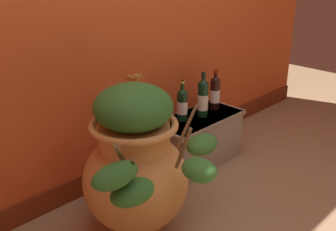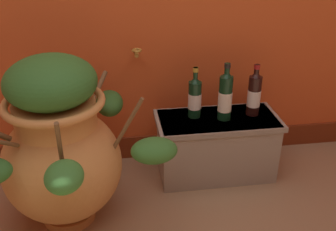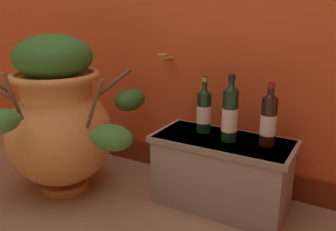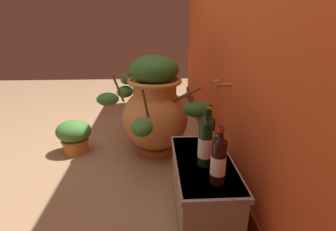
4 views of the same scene
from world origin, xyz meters
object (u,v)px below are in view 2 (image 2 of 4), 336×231
object	(u,v)px
wine_bottle_left	(195,97)
wine_bottle_middle	(225,96)
wine_bottle_right	(254,93)
terracotta_urn	(61,148)

from	to	relation	value
wine_bottle_left	wine_bottle_middle	distance (m)	0.17
wine_bottle_right	wine_bottle_middle	bearing A→B (deg)	-169.91
terracotta_urn	wine_bottle_left	size ratio (longest dim) A/B	3.38
terracotta_urn	wine_bottle_right	world-z (taller)	terracotta_urn
terracotta_urn	wine_bottle_right	size ratio (longest dim) A/B	3.31
wine_bottle_left	wine_bottle_right	bearing A→B (deg)	-3.47
wine_bottle_middle	wine_bottle_right	world-z (taller)	wine_bottle_middle
terracotta_urn	wine_bottle_middle	distance (m)	0.91
terracotta_urn	wine_bottle_middle	xyz separation A→B (m)	(0.86, 0.27, 0.09)
wine_bottle_left	wine_bottle_right	distance (m)	0.33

